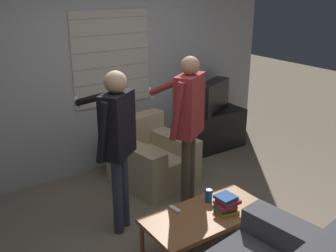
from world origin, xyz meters
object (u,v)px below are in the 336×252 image
coffee_table (206,217)px  book_stack (226,204)px  armchair_beige (151,158)px  spare_remote (175,209)px  person_left_standing (117,134)px  tv (212,97)px  soda_can (209,196)px  person_right_standing (188,116)px

coffee_table → book_stack: size_ratio=5.18×
armchair_beige → coffee_table: (-0.34, -1.49, 0.07)m
armchair_beige → spare_remote: size_ratio=7.51×
coffee_table → person_left_standing: bearing=120.8°
tv → soda_can: 2.27m
tv → book_stack: tv is taller
person_right_standing → soda_can: 0.87m
armchair_beige → soda_can: size_ratio=8.00×
tv → soda_can: bearing=23.0°
coffee_table → armchair_beige: bearing=77.3°
tv → person_left_standing: person_left_standing is taller
spare_remote → armchair_beige: bearing=59.9°
spare_remote → person_left_standing: bearing=106.2°
person_right_standing → spare_remote: person_right_standing is taller
soda_can → tv: bearing=49.3°
coffee_table → tv: (1.61, 1.85, 0.42)m
armchair_beige → person_left_standing: person_left_standing is taller
person_right_standing → soda_can: (-0.20, -0.61, -0.58)m
tv → coffee_table: bearing=22.6°
coffee_table → book_stack: book_stack is taller
coffee_table → soda_can: soda_can is taller
armchair_beige → coffee_table: armchair_beige is taller
coffee_table → person_right_standing: person_right_standing is taller
armchair_beige → soda_can: 1.37m
person_right_standing → tv: bearing=8.9°
spare_remote → coffee_table: bearing=-50.5°
soda_can → person_right_standing: bearing=71.6°
book_stack → person_right_standing: bearing=77.5°
person_right_standing → book_stack: (-0.18, -0.83, -0.56)m
book_stack → soda_can: size_ratio=1.75×
person_right_standing → book_stack: size_ratio=7.64×
person_left_standing → armchair_beige: bearing=5.4°
person_left_standing → person_right_standing: 0.81m
coffee_table → book_stack: 0.21m
person_left_standing → coffee_table: bearing=-95.5°
armchair_beige → book_stack: bearing=74.7°
person_left_standing → book_stack: bearing=-90.1°
book_stack → spare_remote: bearing=143.8°
tv → person_right_standing: bearing=14.5°
person_left_standing → person_right_standing: bearing=-38.1°
coffee_table → tv: tv is taller
person_left_standing → soda_can: size_ratio=12.94×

